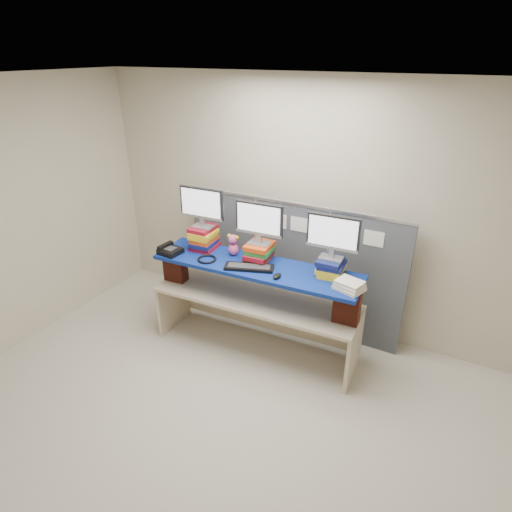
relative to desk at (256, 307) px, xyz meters
The scene contains 18 objects.
room 1.45m from the desk, 84.71° to the right, with size 5.00×4.00×2.80m.
cubicle_partition 0.68m from the desk, 80.29° to the left, with size 2.60×0.06×1.53m.
desk is the anchor object (origin of this frame).
brick_pier_left 1.01m from the desk, behind, with size 0.24×0.13×0.33m, color maroon.
brick_pier_right 1.01m from the desk, ahead, with size 0.24×0.13×0.33m, color maroon.
blue_board 0.48m from the desk, behind, with size 2.15×0.54×0.04m, color navy.
book_stack_left 0.93m from the desk, behind, with size 0.27×0.31×0.25m.
book_stack_center 0.61m from the desk, 102.20° to the left, with size 0.29×0.33×0.18m.
book_stack_right 0.95m from the desk, 12.58° to the left, with size 0.26×0.31×0.17m.
monitor_left 1.22m from the desk, behind, with size 0.50×0.15×0.43m.
monitor_center 0.94m from the desk, 103.24° to the left, with size 0.50×0.15×0.43m.
monitor_right 1.18m from the desk, 12.20° to the left, with size 0.50×0.15×0.43m.
keyboard 0.53m from the desk, 103.42° to the right, with size 0.51×0.31×0.03m.
mouse 0.62m from the desk, 24.83° to the right, with size 0.06×0.12×0.04m, color black.
desk_phone 1.10m from the desk, 168.53° to the right, with size 0.24×0.22×0.09m.
headset 0.73m from the desk, 164.20° to the right, with size 0.20×0.20×0.02m, color black.
plush_toy 0.71m from the desk, 163.54° to the left, with size 0.14×0.10×0.23m.
binder_stack 1.12m from the desk, ahead, with size 0.29×0.26×0.09m.
Camera 1 is at (1.70, -2.23, 2.99)m, focal length 30.00 mm.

